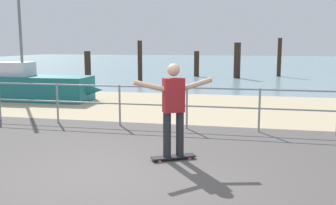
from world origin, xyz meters
TOP-DOWN VIEW (x-y plane):
  - ground_plane at (0.00, -1.00)m, footprint 24.00×10.00m
  - beach_strip at (0.00, 7.00)m, footprint 24.00×6.00m
  - sea_surface at (0.00, 35.00)m, footprint 72.00×50.00m
  - railing_fence at (-0.43, 3.60)m, footprint 12.03×0.05m
  - sailboat at (-5.76, 7.09)m, footprint 4.98×1.51m
  - skateboard at (0.61, 1.05)m, footprint 0.79×0.58m
  - skateboarder at (0.61, 1.05)m, footprint 1.29×0.81m
  - groyne_post_0 at (-6.48, 13.36)m, footprint 0.32×0.32m
  - groyne_post_1 at (-3.97, 14.50)m, footprint 0.25×0.25m
  - groyne_post_2 at (-1.45, 18.42)m, footprint 0.32×0.32m
  - groyne_post_3 at (1.06, 17.77)m, footprint 0.39×0.39m
  - groyne_post_4 at (3.57, 19.53)m, footprint 0.25×0.25m

SIDE VIEW (x-z plane):
  - ground_plane at x=0.00m, z-range -0.02..0.02m
  - beach_strip at x=0.00m, z-range -0.02..0.02m
  - sea_surface at x=0.00m, z-range -0.02..0.02m
  - skateboard at x=0.61m, z-range 0.03..0.11m
  - sailboat at x=-5.76m, z-range -2.12..3.17m
  - railing_fence at x=-0.43m, z-range 0.18..1.23m
  - groyne_post_2 at x=-1.45m, z-range 0.00..1.59m
  - groyne_post_0 at x=-6.48m, z-range 0.00..1.67m
  - skateboarder at x=0.61m, z-range 0.19..1.84m
  - groyne_post_3 at x=1.06m, z-range 0.00..2.12m
  - groyne_post_1 at x=-3.97m, z-range 0.00..2.22m
  - groyne_post_4 at x=3.57m, z-range 0.00..2.40m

